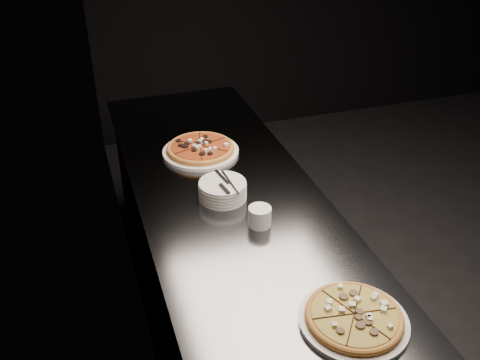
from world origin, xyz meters
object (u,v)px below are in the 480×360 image
object	(u,v)px
plate_stack	(223,190)
pizza_tomato	(201,149)
pizza_mushroom	(354,318)
ramekin	(260,216)
counter	(236,292)
cutlery	(225,183)

from	to	relation	value
plate_stack	pizza_tomato	bearing A→B (deg)	88.49
pizza_mushroom	ramekin	world-z (taller)	ramekin
counter	pizza_mushroom	distance (m)	0.86
pizza_tomato	plate_stack	bearing A→B (deg)	-91.51
counter	cutlery	xyz separation A→B (m)	(-0.02, 0.06, 0.53)
pizza_tomato	plate_stack	distance (m)	0.39
plate_stack	cutlery	distance (m)	0.04
counter	pizza_tomato	size ratio (longest dim) A/B	6.18
counter	plate_stack	distance (m)	0.50
counter	pizza_tomato	world-z (taller)	pizza_tomato
pizza_mushroom	counter	bearing A→B (deg)	101.50
plate_stack	ramekin	bearing A→B (deg)	-70.68
plate_stack	ramekin	xyz separation A→B (m)	(0.08, -0.22, 0.00)
pizza_tomato	plate_stack	world-z (taller)	plate_stack
counter	pizza_tomato	distance (m)	0.67
cutlery	ramekin	bearing A→B (deg)	-80.37
pizza_tomato	cutlery	world-z (taller)	cutlery
counter	ramekin	size ratio (longest dim) A/B	28.23
pizza_mushroom	pizza_tomato	xyz separation A→B (m)	(-0.16, 1.16, 0.00)
cutlery	plate_stack	bearing A→B (deg)	108.56
pizza_mushroom	ramekin	bearing A→B (deg)	99.89
pizza_tomato	plate_stack	xyz separation A→B (m)	(-0.01, -0.39, 0.01)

